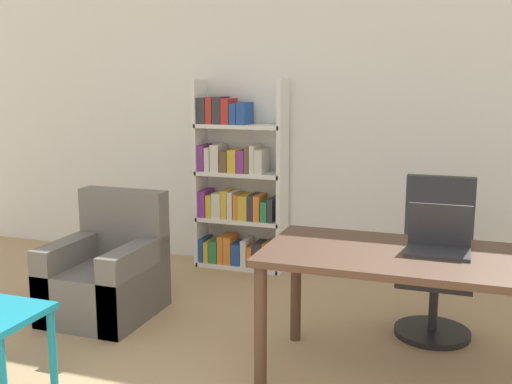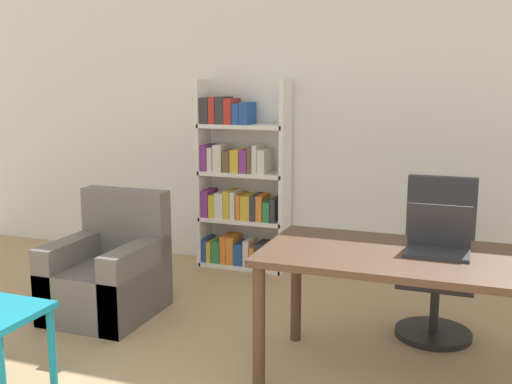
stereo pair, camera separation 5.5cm
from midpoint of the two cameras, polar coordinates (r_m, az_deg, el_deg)
wall_back at (r=5.30m, az=9.69°, el=6.54°), size 8.00×0.06×2.70m
desk at (r=3.42m, az=16.99°, el=-7.34°), size 1.88×0.84×0.77m
laptop at (r=3.46m, az=17.37°, el=-4.64°), size 0.34×0.25×0.26m
office_chair at (r=4.25m, az=17.25°, el=-6.61°), size 0.51×0.51×1.06m
armchair at (r=4.59m, az=-13.50°, el=-7.76°), size 0.69×0.76×0.89m
bookshelf at (r=5.47m, az=-1.35°, el=0.38°), size 0.83×0.28×1.72m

